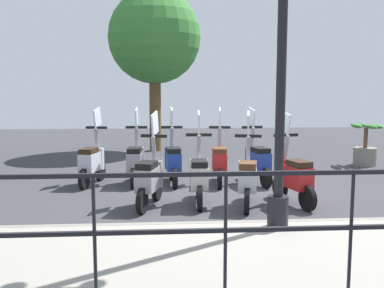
% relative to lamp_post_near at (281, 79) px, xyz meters
% --- Properties ---
extents(ground_plane, '(28.00, 28.00, 0.00)m').
position_rel_lamp_post_near_xyz_m(ground_plane, '(2.40, 0.41, -2.02)').
color(ground_plane, '#38383D').
extents(promenade_walkway, '(2.20, 20.00, 0.15)m').
position_rel_lamp_post_near_xyz_m(promenade_walkway, '(-0.75, 0.41, -1.94)').
color(promenade_walkway, gray).
rests_on(promenade_walkway, ground_plane).
extents(fence_railing, '(0.04, 16.03, 1.07)m').
position_rel_lamp_post_near_xyz_m(fence_railing, '(-1.80, 0.41, -1.13)').
color(fence_railing, black).
rests_on(fence_railing, promenade_walkway).
extents(lamp_post_near, '(0.26, 0.90, 4.22)m').
position_rel_lamp_post_near_xyz_m(lamp_post_near, '(0.00, 0.00, 0.00)').
color(lamp_post_near, black).
rests_on(lamp_post_near, promenade_walkway).
extents(tree_distant, '(2.84, 2.84, 4.93)m').
position_rel_lamp_post_near_xyz_m(tree_distant, '(8.24, 1.66, 1.46)').
color(tree_distant, brown).
rests_on(tree_distant, ground_plane).
extents(potted_palm, '(1.06, 0.66, 1.05)m').
position_rel_lamp_post_near_xyz_m(potted_palm, '(5.17, -3.66, -1.57)').
color(potted_palm, slate).
rests_on(potted_palm, ground_plane).
extents(scooter_near_0, '(1.21, 0.52, 1.54)m').
position_rel_lamp_post_near_xyz_m(scooter_near_0, '(1.58, -0.70, -1.54)').
color(scooter_near_0, black).
rests_on(scooter_near_0, ground_plane).
extents(scooter_near_1, '(1.22, 0.49, 1.54)m').
position_rel_lamp_post_near_xyz_m(scooter_near_1, '(1.50, 0.09, -1.54)').
color(scooter_near_1, black).
rests_on(scooter_near_1, ground_plane).
extents(scooter_near_2, '(1.23, 0.44, 1.54)m').
position_rel_lamp_post_near_xyz_m(scooter_near_2, '(1.74, 0.85, -1.54)').
color(scooter_near_2, black).
rests_on(scooter_near_2, ground_plane).
extents(scooter_near_3, '(1.21, 0.53, 1.54)m').
position_rel_lamp_post_near_xyz_m(scooter_near_3, '(1.61, 1.66, -1.54)').
color(scooter_near_3, black).
rests_on(scooter_near_3, ground_plane).
extents(scooter_far_0, '(1.22, 0.50, 1.54)m').
position_rel_lamp_post_near_xyz_m(scooter_far_0, '(3.20, -0.45, -1.54)').
color(scooter_far_0, black).
rests_on(scooter_far_0, ground_plane).
extents(scooter_far_1, '(1.23, 0.44, 1.54)m').
position_rel_lamp_post_near_xyz_m(scooter_far_1, '(3.22, 0.31, -1.54)').
color(scooter_far_1, black).
rests_on(scooter_far_1, ground_plane).
extents(scooter_far_2, '(1.23, 0.44, 1.54)m').
position_rel_lamp_post_near_xyz_m(scooter_far_2, '(3.31, 1.24, -1.54)').
color(scooter_far_2, black).
rests_on(scooter_far_2, ground_plane).
extents(scooter_far_3, '(1.23, 0.44, 1.54)m').
position_rel_lamp_post_near_xyz_m(scooter_far_3, '(3.35, 1.99, -1.54)').
color(scooter_far_3, black).
rests_on(scooter_far_3, ground_plane).
extents(scooter_far_4, '(1.21, 0.51, 1.54)m').
position_rel_lamp_post_near_xyz_m(scooter_far_4, '(3.33, 2.85, -1.54)').
color(scooter_far_4, black).
rests_on(scooter_far_4, ground_plane).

